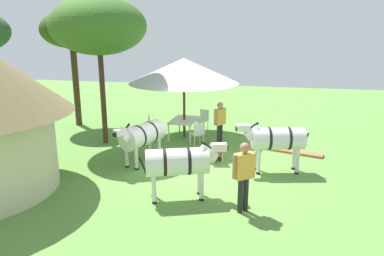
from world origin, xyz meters
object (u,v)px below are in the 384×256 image
object	(u,v)px
zebra_by_umbrella	(142,135)
acacia_tree_far_lawn	(72,31)
zebra_nearest_camera	(179,162)
patio_chair_east_end	(152,125)
guest_beside_umbrella	(220,120)
standing_watcher	(244,171)
striped_lounge_chair	(214,153)
patio_chair_west_end	(203,119)
patio_chair_near_lawn	(198,133)
zebra_toward_hut	(276,139)
acacia_tree_behind_hut	(98,26)
shade_umbrella	(184,71)
patio_dining_table	(184,121)

from	to	relation	value
zebra_by_umbrella	acacia_tree_far_lawn	distance (m)	7.03
zebra_nearest_camera	zebra_by_umbrella	distance (m)	2.90
patio_chair_east_end	guest_beside_umbrella	world-z (taller)	guest_beside_umbrella
guest_beside_umbrella	zebra_nearest_camera	world-z (taller)	guest_beside_umbrella
zebra_by_umbrella	patio_chair_east_end	bearing A→B (deg)	-57.85
acacia_tree_far_lawn	standing_watcher	bearing A→B (deg)	-130.39
striped_lounge_chair	zebra_nearest_camera	size ratio (longest dim) A/B	0.40
patio_chair_east_end	patio_chair_west_end	xyz separation A→B (m)	(1.53, -1.85, 0.00)
patio_chair_near_lawn	patio_chair_west_end	bearing A→B (deg)	59.35
patio_chair_east_end	striped_lounge_chair	size ratio (longest dim) A/B	1.04
patio_chair_near_lawn	acacia_tree_far_lawn	xyz separation A→B (m)	(2.04, 6.03, 3.69)
guest_beside_umbrella	zebra_toward_hut	distance (m)	3.01
patio_chair_west_end	patio_chair_east_end	bearing A→B (deg)	64.86
zebra_toward_hut	zebra_nearest_camera	bearing A→B (deg)	121.85
patio_chair_near_lawn	zebra_toward_hut	size ratio (longest dim) A/B	0.41
standing_watcher	acacia_tree_behind_hut	distance (m)	7.98
patio_chair_east_end	zebra_toward_hut	size ratio (longest dim) A/B	0.41
patio_chair_east_end	guest_beside_umbrella	xyz separation A→B (m)	(-0.53, -2.85, 0.49)
shade_umbrella	guest_beside_umbrella	size ratio (longest dim) A/B	2.59
patio_chair_east_end	guest_beside_umbrella	bearing A→B (deg)	64.96
patio_chair_east_end	patio_chair_near_lawn	size ratio (longest dim) A/B	1.00
patio_chair_east_end	acacia_tree_far_lawn	size ratio (longest dim) A/B	0.18
acacia_tree_behind_hut	patio_chair_near_lawn	bearing A→B (deg)	-85.37
standing_watcher	acacia_tree_behind_hut	world-z (taller)	acacia_tree_behind_hut
patio_chair_west_end	patio_dining_table	bearing A→B (deg)	90.00
striped_lounge_chair	zebra_nearest_camera	xyz separation A→B (m)	(-3.04, 0.47, 0.75)
patio_dining_table	patio_chair_near_lawn	xyz separation A→B (m)	(-1.07, -0.78, -0.15)
striped_lounge_chair	acacia_tree_behind_hut	xyz separation A→B (m)	(1.11, 4.46, 4.13)
patio_chair_east_end	standing_watcher	size ratio (longest dim) A/B	0.51
patio_dining_table	zebra_by_umbrella	bearing A→B (deg)	168.55
patio_chair_east_end	acacia_tree_behind_hut	world-z (taller)	acacia_tree_behind_hut
standing_watcher	patio_chair_east_end	bearing A→B (deg)	89.70
shade_umbrella	zebra_toward_hut	xyz separation A→B (m)	(-3.10, -3.59, -1.66)
patio_chair_west_end	guest_beside_umbrella	bearing A→B (deg)	141.24
zebra_toward_hut	guest_beside_umbrella	bearing A→B (deg)	29.20
patio_chair_east_end	zebra_toward_hut	distance (m)	5.63
patio_dining_table	standing_watcher	distance (m)	6.55
striped_lounge_chair	acacia_tree_far_lawn	distance (m)	8.64
guest_beside_umbrella	patio_chair_west_end	bearing A→B (deg)	58.36
patio_chair_east_end	acacia_tree_far_lawn	xyz separation A→B (m)	(1.30, 3.97, 3.69)
acacia_tree_behind_hut	acacia_tree_far_lawn	bearing A→B (deg)	45.95
patio_chair_near_lawn	zebra_toward_hut	distance (m)	3.51
shade_umbrella	patio_chair_near_lawn	xyz separation A→B (m)	(-1.07, -0.78, -2.20)
shade_umbrella	patio_chair_east_end	world-z (taller)	shade_umbrella
shade_umbrella	patio_chair_west_end	bearing A→B (deg)	-25.18
patio_chair_east_end	patio_chair_west_end	world-z (taller)	same
patio_dining_table	striped_lounge_chair	bearing A→B (deg)	-146.81
shade_umbrella	acacia_tree_behind_hut	size ratio (longest dim) A/B	0.80
zebra_by_umbrella	patio_chair_near_lawn	bearing A→B (deg)	-103.41
zebra_toward_hut	acacia_tree_far_lawn	distance (m)	10.23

